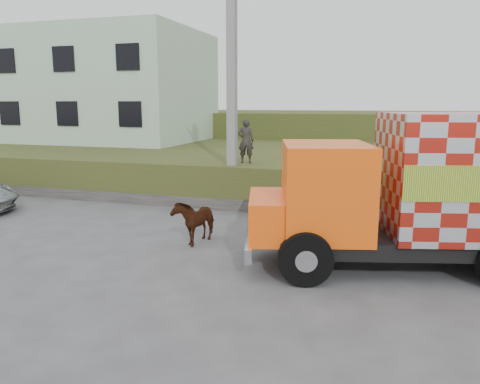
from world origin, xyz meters
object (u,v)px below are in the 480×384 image
(cargo_truck, at_px, (445,190))
(pedestrian, at_px, (246,141))
(utility_pole, at_px, (232,89))
(cow, at_px, (195,220))

(cargo_truck, xyz_separation_m, pedestrian, (-6.08, 5.15, 0.53))
(utility_pole, relative_size, cargo_truck, 0.99)
(cargo_truck, distance_m, pedestrian, 7.99)
(cargo_truck, relative_size, cow, 5.71)
(utility_pole, relative_size, cow, 5.67)
(cargo_truck, height_order, pedestrian, cargo_truck)
(cargo_truck, bearing_deg, pedestrian, 125.04)
(cow, bearing_deg, pedestrian, 99.64)
(utility_pole, height_order, cargo_truck, utility_pole)
(cargo_truck, xyz_separation_m, cow, (-6.00, 0.19, -1.17))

